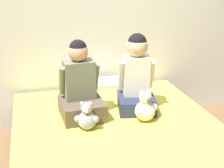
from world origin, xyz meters
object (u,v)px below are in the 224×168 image
(teddy_bear_held_by_right_child, at_px, (145,108))
(bed, at_px, (121,152))
(child_on_right, at_px, (137,78))
(teddy_bear_held_by_left_child, at_px, (87,118))
(pillow_at_headboard, at_px, (98,87))
(child_on_left, at_px, (80,88))

(teddy_bear_held_by_right_child, bearing_deg, bed, -175.25)
(child_on_right, distance_m, teddy_bear_held_by_right_child, 0.30)
(bed, xyz_separation_m, teddy_bear_held_by_right_child, (0.23, 0.10, 0.31))
(teddy_bear_held_by_left_child, distance_m, pillow_at_headboard, 0.78)
(teddy_bear_held_by_left_child, bearing_deg, child_on_left, 108.63)
(child_on_right, relative_size, pillow_at_headboard, 1.31)
(teddy_bear_held_by_left_child, xyz_separation_m, teddy_bear_held_by_right_child, (0.48, 0.02, 0.01))
(bed, distance_m, child_on_right, 0.65)
(teddy_bear_held_by_right_child, bearing_deg, pillow_at_headboard, 90.16)
(pillow_at_headboard, bearing_deg, teddy_bear_held_by_right_child, -71.80)
(child_on_right, relative_size, teddy_bear_held_by_left_child, 2.92)
(child_on_left, distance_m, teddy_bear_held_by_right_child, 0.56)
(child_on_right, bearing_deg, teddy_bear_held_by_right_child, -79.53)
(child_on_left, relative_size, teddy_bear_held_by_right_child, 2.43)
(teddy_bear_held_by_left_child, bearing_deg, child_on_right, 47.02)
(teddy_bear_held_by_right_child, relative_size, pillow_at_headboard, 0.52)
(teddy_bear_held_by_left_child, relative_size, pillow_at_headboard, 0.45)
(pillow_at_headboard, bearing_deg, child_on_left, -118.24)
(child_on_left, relative_size, teddy_bear_held_by_left_child, 2.80)
(child_on_right, bearing_deg, teddy_bear_held_by_left_child, -139.45)
(child_on_right, distance_m, teddy_bear_held_by_left_child, 0.59)
(bed, relative_size, teddy_bear_held_by_right_child, 7.37)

